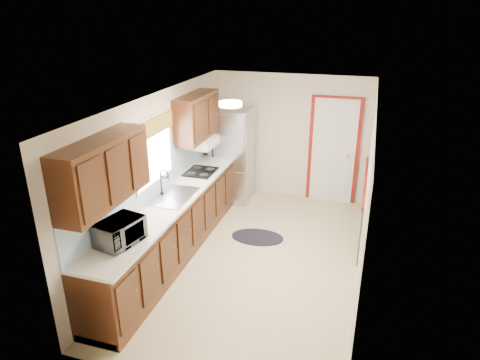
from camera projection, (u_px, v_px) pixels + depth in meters
The scene contains 8 objects.
room_shell at pixel (256, 184), 6.01m from camera, with size 3.20×5.20×2.52m.
kitchen_run at pixel (169, 207), 6.24m from camera, with size 0.63×4.00×2.20m.
back_wall_trim at pixel (340, 162), 7.82m from camera, with size 1.12×2.30×2.08m.
ceiling_fixture at pixel (230, 104), 5.49m from camera, with size 0.30×0.30×0.06m, color #FFD88C.
microwave at pixel (120, 229), 4.95m from camera, with size 0.54×0.30×0.36m, color white.
refrigerator at pixel (232, 154), 8.21m from camera, with size 0.75×0.75×1.79m.
rug at pixel (257, 237), 7.03m from camera, with size 0.86×0.55×0.01m, color black.
cooktop at pixel (201, 172), 7.19m from camera, with size 0.47×0.57×0.02m, color black.
Camera 1 is at (1.43, -5.38, 3.50)m, focal length 32.00 mm.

